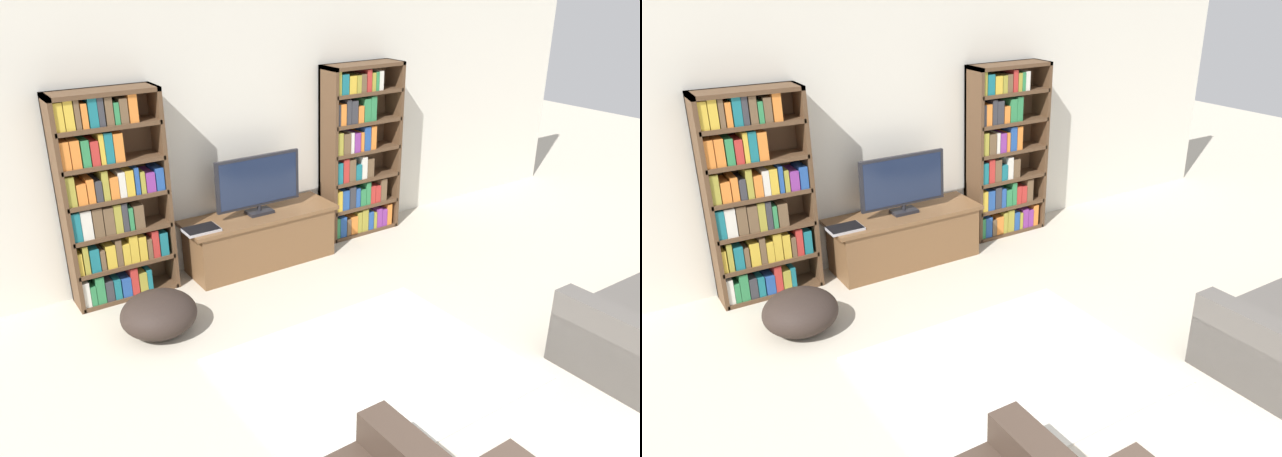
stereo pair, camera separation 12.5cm
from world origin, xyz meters
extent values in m
cube|color=silver|center=(0.00, 4.23, 1.30)|extent=(8.80, 0.06, 2.60)
cube|color=#513823|center=(-1.71, 4.03, 0.89)|extent=(0.04, 0.30, 1.78)
cube|color=#513823|center=(-0.89, 4.03, 0.89)|extent=(0.04, 0.30, 1.78)
cube|color=#513823|center=(-1.30, 4.16, 0.89)|extent=(0.86, 0.04, 1.78)
cube|color=#513823|center=(-1.30, 4.03, 1.77)|extent=(0.86, 0.30, 0.04)
cube|color=#513823|center=(-1.30, 4.03, 0.02)|extent=(0.83, 0.30, 0.04)
cube|color=silver|center=(-1.67, 4.02, 0.15)|extent=(0.06, 0.24, 0.22)
cube|color=#2D7F47|center=(-1.61, 4.02, 0.12)|extent=(0.04, 0.24, 0.17)
cube|color=#2D7F47|center=(-1.55, 4.02, 0.16)|extent=(0.07, 0.24, 0.24)
cube|color=#333338|center=(-1.48, 4.02, 0.13)|extent=(0.07, 0.24, 0.18)
cube|color=#196B75|center=(-1.41, 4.02, 0.12)|extent=(0.06, 0.24, 0.18)
cube|color=#234C99|center=(-1.33, 4.02, 0.12)|extent=(0.08, 0.24, 0.17)
cube|color=#B72D28|center=(-1.26, 4.02, 0.16)|extent=(0.06, 0.24, 0.24)
cube|color=#9E9333|center=(-1.19, 4.02, 0.13)|extent=(0.07, 0.24, 0.18)
cube|color=#196B75|center=(-1.13, 4.02, 0.13)|extent=(0.04, 0.24, 0.19)
cube|color=#513823|center=(-1.30, 4.03, 0.32)|extent=(0.83, 0.30, 0.04)
cube|color=gold|center=(-1.68, 4.02, 0.43)|extent=(0.04, 0.24, 0.19)
cube|color=#9E9333|center=(-1.63, 4.02, 0.45)|extent=(0.04, 0.24, 0.24)
cube|color=#196B75|center=(-1.56, 4.02, 0.43)|extent=(0.07, 0.24, 0.20)
cube|color=brown|center=(-1.50, 4.02, 0.42)|extent=(0.04, 0.24, 0.18)
cube|color=gold|center=(-1.43, 4.02, 0.43)|extent=(0.08, 0.24, 0.20)
cube|color=brown|center=(-1.36, 4.02, 0.45)|extent=(0.05, 0.24, 0.24)
cube|color=gold|center=(-1.30, 4.02, 0.42)|extent=(0.06, 0.24, 0.18)
cube|color=gold|center=(-1.23, 4.02, 0.45)|extent=(0.07, 0.24, 0.24)
cube|color=gold|center=(-1.16, 4.02, 0.44)|extent=(0.06, 0.24, 0.22)
cube|color=brown|center=(-1.10, 4.02, 0.42)|extent=(0.04, 0.24, 0.18)
cube|color=#B72D28|center=(-1.04, 4.02, 0.45)|extent=(0.06, 0.24, 0.24)
cube|color=#196B75|center=(-0.97, 4.02, 0.44)|extent=(0.07, 0.24, 0.21)
cube|color=#513823|center=(-1.30, 4.03, 0.61)|extent=(0.83, 0.30, 0.04)
cube|color=#196B75|center=(-1.66, 4.02, 0.75)|extent=(0.07, 0.24, 0.24)
cube|color=silver|center=(-1.58, 4.02, 0.75)|extent=(0.08, 0.24, 0.24)
cube|color=brown|center=(-1.49, 4.02, 0.75)|extent=(0.08, 0.24, 0.24)
cube|color=brown|center=(-1.41, 4.02, 0.75)|extent=(0.08, 0.24, 0.23)
cube|color=#9E9333|center=(-1.33, 4.02, 0.75)|extent=(0.06, 0.24, 0.24)
cube|color=#333338|center=(-1.27, 4.02, 0.75)|extent=(0.05, 0.24, 0.24)
cube|color=#2D7F47|center=(-1.23, 4.02, 0.73)|extent=(0.04, 0.24, 0.20)
cube|color=brown|center=(-1.16, 4.02, 0.73)|extent=(0.08, 0.24, 0.20)
cube|color=#513823|center=(-1.30, 4.03, 0.91)|extent=(0.83, 0.30, 0.04)
cube|color=#9E9333|center=(-1.66, 4.02, 1.05)|extent=(0.07, 0.24, 0.24)
cube|color=orange|center=(-1.58, 4.02, 1.01)|extent=(0.07, 0.24, 0.17)
cube|color=orange|center=(-1.51, 4.02, 1.03)|extent=(0.05, 0.24, 0.19)
cube|color=#333338|center=(-1.45, 4.02, 1.01)|extent=(0.05, 0.24, 0.17)
cube|color=#9E9333|center=(-1.39, 4.02, 1.05)|extent=(0.05, 0.24, 0.24)
cube|color=orange|center=(-1.33, 4.02, 1.02)|extent=(0.07, 0.24, 0.18)
cube|color=silver|center=(-1.26, 4.02, 1.03)|extent=(0.05, 0.24, 0.21)
cube|color=gold|center=(-1.20, 4.02, 1.04)|extent=(0.07, 0.24, 0.21)
cube|color=#234C99|center=(-1.14, 4.02, 1.04)|extent=(0.04, 0.24, 0.23)
cube|color=#9E9333|center=(-1.09, 4.02, 1.02)|extent=(0.04, 0.24, 0.18)
cube|color=#7F338C|center=(-1.03, 4.02, 1.01)|extent=(0.08, 0.24, 0.16)
cube|color=#234C99|center=(-0.95, 4.02, 1.02)|extent=(0.07, 0.24, 0.19)
cube|color=#513823|center=(-1.30, 4.03, 1.21)|extent=(0.83, 0.30, 0.04)
cube|color=orange|center=(-1.66, 4.02, 1.33)|extent=(0.07, 0.24, 0.22)
cube|color=orange|center=(-1.58, 4.02, 1.34)|extent=(0.07, 0.24, 0.22)
cube|color=#2D7F47|center=(-1.51, 4.02, 1.33)|extent=(0.06, 0.24, 0.21)
cube|color=#B72D28|center=(-1.44, 4.02, 1.32)|extent=(0.06, 0.24, 0.19)
cube|color=gold|center=(-1.38, 4.02, 1.35)|extent=(0.04, 0.24, 0.24)
cube|color=#196B75|center=(-1.33, 4.02, 1.35)|extent=(0.06, 0.24, 0.24)
cube|color=orange|center=(-1.25, 4.02, 1.34)|extent=(0.08, 0.24, 0.23)
cube|color=#513823|center=(-1.30, 4.03, 1.50)|extent=(0.83, 0.30, 0.04)
cube|color=gold|center=(-1.66, 4.02, 1.63)|extent=(0.07, 0.24, 0.22)
cube|color=gold|center=(-1.59, 4.02, 1.64)|extent=(0.07, 0.24, 0.23)
cube|color=brown|center=(-1.53, 4.02, 1.63)|extent=(0.04, 0.24, 0.22)
cube|color=orange|center=(-1.48, 4.02, 1.62)|extent=(0.05, 0.24, 0.19)
cube|color=#196B75|center=(-1.41, 4.02, 1.64)|extent=(0.07, 0.24, 0.23)
cube|color=#333338|center=(-1.35, 4.02, 1.64)|extent=(0.05, 0.24, 0.23)
cube|color=brown|center=(-1.29, 4.02, 1.63)|extent=(0.06, 0.24, 0.22)
cube|color=#2D7F47|center=(-1.24, 4.02, 1.61)|extent=(0.04, 0.24, 0.17)
cube|color=brown|center=(-1.18, 4.02, 1.62)|extent=(0.06, 0.24, 0.20)
cube|color=orange|center=(-1.10, 4.02, 1.64)|extent=(0.07, 0.24, 0.24)
cube|color=#513823|center=(0.84, 4.03, 0.89)|extent=(0.04, 0.30, 1.78)
cube|color=#513823|center=(1.67, 4.03, 0.89)|extent=(0.04, 0.30, 1.78)
cube|color=#513823|center=(1.26, 4.16, 0.89)|extent=(0.86, 0.04, 1.78)
cube|color=#513823|center=(1.26, 4.03, 1.77)|extent=(0.86, 0.30, 0.04)
cube|color=#513823|center=(1.26, 4.03, 0.02)|extent=(0.83, 0.30, 0.04)
cube|color=#2D7F47|center=(0.89, 4.02, 0.15)|extent=(0.05, 0.24, 0.22)
cube|color=#234C99|center=(0.95, 4.02, 0.15)|extent=(0.08, 0.24, 0.22)
cube|color=brown|center=(1.03, 4.02, 0.12)|extent=(0.05, 0.24, 0.18)
cube|color=orange|center=(1.10, 4.02, 0.13)|extent=(0.08, 0.24, 0.19)
cube|color=#9E9333|center=(1.17, 4.02, 0.15)|extent=(0.05, 0.24, 0.23)
cube|color=#9E9333|center=(1.24, 4.02, 0.16)|extent=(0.08, 0.24, 0.24)
cube|color=#234C99|center=(1.32, 4.02, 0.14)|extent=(0.07, 0.24, 0.20)
cube|color=#9E9333|center=(1.38, 4.02, 0.13)|extent=(0.04, 0.24, 0.18)
cube|color=#7F338C|center=(1.44, 4.02, 0.14)|extent=(0.07, 0.24, 0.21)
cube|color=#7F338C|center=(1.51, 4.02, 0.13)|extent=(0.06, 0.24, 0.19)
cube|color=orange|center=(1.58, 4.02, 0.15)|extent=(0.06, 0.24, 0.23)
cube|color=#513823|center=(1.26, 4.03, 0.32)|extent=(0.83, 0.30, 0.04)
cube|color=gold|center=(0.90, 4.02, 0.44)|extent=(0.07, 0.24, 0.21)
cube|color=#234C99|center=(0.98, 4.02, 0.44)|extent=(0.08, 0.24, 0.21)
cube|color=#333338|center=(1.07, 4.02, 0.45)|extent=(0.07, 0.24, 0.23)
cube|color=#234C99|center=(1.14, 4.02, 0.43)|extent=(0.05, 0.24, 0.20)
cube|color=#2D7F47|center=(1.21, 4.02, 0.42)|extent=(0.07, 0.24, 0.18)
cube|color=#2D7F47|center=(1.28, 4.02, 0.45)|extent=(0.05, 0.24, 0.24)
cube|color=#B72D28|center=(1.34, 4.02, 0.43)|extent=(0.06, 0.24, 0.19)
cube|color=#B72D28|center=(1.41, 4.02, 0.42)|extent=(0.07, 0.24, 0.18)
cube|color=brown|center=(1.48, 4.02, 0.45)|extent=(0.08, 0.24, 0.24)
cube|color=#513823|center=(1.26, 4.03, 0.61)|extent=(0.83, 0.30, 0.04)
cube|color=#196B75|center=(0.90, 4.02, 0.74)|extent=(0.07, 0.24, 0.22)
cube|color=#B72D28|center=(0.98, 4.02, 0.75)|extent=(0.07, 0.24, 0.24)
cube|color=brown|center=(1.06, 4.02, 0.74)|extent=(0.08, 0.24, 0.23)
cube|color=#196B75|center=(1.14, 4.02, 0.71)|extent=(0.07, 0.24, 0.16)
cube|color=silver|center=(1.21, 4.02, 0.75)|extent=(0.06, 0.24, 0.23)
cube|color=brown|center=(1.29, 4.02, 0.73)|extent=(0.08, 0.24, 0.20)
cube|color=#513823|center=(1.26, 4.03, 0.91)|extent=(0.83, 0.30, 0.04)
cube|color=#9E9333|center=(0.90, 4.02, 1.04)|extent=(0.07, 0.24, 0.23)
cube|color=brown|center=(0.99, 4.02, 1.03)|extent=(0.08, 0.24, 0.21)
cube|color=silver|center=(1.05, 4.02, 1.03)|extent=(0.04, 0.24, 0.21)
cube|color=#7F338C|center=(1.12, 4.02, 1.03)|extent=(0.07, 0.24, 0.20)
cube|color=orange|center=(1.18, 4.02, 1.03)|extent=(0.04, 0.24, 0.20)
cube|color=#234C99|center=(1.24, 4.02, 1.05)|extent=(0.08, 0.24, 0.24)
cube|color=orange|center=(1.32, 4.02, 1.05)|extent=(0.06, 0.24, 0.24)
cube|color=#513823|center=(1.26, 4.03, 1.21)|extent=(0.83, 0.30, 0.04)
cube|color=#333338|center=(0.88, 4.02, 1.33)|extent=(0.04, 0.24, 0.21)
cube|color=orange|center=(0.94, 4.02, 1.33)|extent=(0.06, 0.24, 0.21)
cube|color=#333338|center=(1.00, 4.02, 1.35)|extent=(0.05, 0.24, 0.24)
cube|color=#333338|center=(1.07, 4.02, 1.34)|extent=(0.08, 0.24, 0.23)
cube|color=orange|center=(1.15, 4.02, 1.31)|extent=(0.07, 0.24, 0.17)
cube|color=#2D7F47|center=(1.23, 4.02, 1.34)|extent=(0.08, 0.24, 0.23)
cube|color=#2D7F47|center=(1.31, 4.02, 1.35)|extent=(0.07, 0.24, 0.24)
cube|color=#513823|center=(1.26, 4.03, 1.50)|extent=(0.83, 0.30, 0.04)
cube|color=#9E9333|center=(0.88, 4.02, 1.63)|extent=(0.04, 0.24, 0.22)
cube|color=#196B75|center=(0.95, 4.02, 1.62)|extent=(0.08, 0.24, 0.19)
cube|color=gold|center=(1.04, 4.02, 1.61)|extent=(0.08, 0.24, 0.17)
cube|color=#9E9333|center=(1.12, 4.02, 1.61)|extent=(0.05, 0.24, 0.17)
cube|color=brown|center=(1.18, 4.02, 1.61)|extent=(0.06, 0.24, 0.18)
cube|color=#B72D28|center=(1.24, 4.02, 1.63)|extent=(0.05, 0.24, 0.21)
cube|color=#9E9333|center=(1.30, 4.02, 1.61)|extent=(0.04, 0.24, 0.18)
cube|color=#2D7F47|center=(1.34, 4.02, 1.61)|extent=(0.04, 0.24, 0.18)
cube|color=silver|center=(1.39, 4.02, 1.62)|extent=(0.05, 0.24, 0.19)
cube|color=brown|center=(-0.02, 3.91, 0.24)|extent=(1.39, 0.48, 0.48)
cube|color=brown|center=(-0.02, 3.91, 0.50)|extent=(1.48, 0.51, 0.04)
cube|color=black|center=(-0.02, 3.92, 0.53)|extent=(0.24, 0.16, 0.03)
cylinder|color=black|center=(-0.02, 3.92, 0.57)|extent=(0.04, 0.04, 0.05)
cube|color=black|center=(-0.02, 3.92, 0.84)|extent=(0.85, 0.04, 0.48)
cube|color=#19233D|center=(-0.02, 3.90, 0.84)|extent=(0.80, 0.00, 0.43)
cube|color=#B7B7BC|center=(-0.65, 3.83, 0.53)|extent=(0.30, 0.21, 0.02)
cube|color=black|center=(-0.65, 3.83, 0.54)|extent=(0.29, 0.20, 0.00)
cube|color=beige|center=(-0.22, 1.93, 0.01)|extent=(1.98, 1.60, 0.02)
cube|color=#56514C|center=(1.00, 0.85, 0.28)|extent=(0.18, 0.97, 0.57)
ellipsoid|color=#2D231E|center=(-1.29, 3.25, 0.17)|extent=(0.59, 0.59, 0.34)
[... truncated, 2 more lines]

